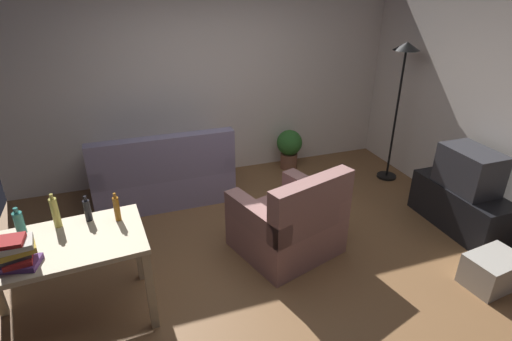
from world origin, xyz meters
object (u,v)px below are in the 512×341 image
Objects in this scene: couch at (164,176)px; bottle_tall at (21,226)px; bottle_dark at (88,210)px; bottle_amber at (117,208)px; armchair at (290,224)px; book_stack at (16,253)px; storage_box at (493,271)px; desk at (63,255)px; potted_plant at (289,147)px; tv_stand at (460,207)px; torchiere_lamp at (402,75)px; tv at (470,169)px; bottle_squat at (55,212)px.

couch is 2.13m from bottle_tall.
bottle_dark is 0.23m from bottle_amber.
armchair is 4.54× the size of bottle_amber.
book_stack is (-0.43, -0.45, 0.01)m from bottle_dark.
bottle_amber is at bearing 162.89° from storage_box.
bottle_tall is 1.15× the size of bottle_amber.
couch is at bearing 57.74° from desk.
armchair is 2.31× the size of storage_box.
bottle_amber reaches higher than desk.
storage_box is at bearing -75.44° from potted_plant.
bottle_dark is 0.62m from book_stack.
desk is 1.13× the size of armchair.
bottle_amber is at bearing 29.74° from book_stack.
potted_plant reaches higher than tv_stand.
bottle_amber is at bearing -161.21° from torchiere_lamp.
tv is 1.10m from storage_box.
torchiere_lamp is 2.52m from storage_box.
tv_stand is at bearing 90.00° from tv.
book_stack reaches higher than armchair.
bottle_squat reaches higher than couch.
tv_stand is at bearing -59.95° from potted_plant.
tv is (0.00, 0.00, 0.46)m from tv_stand.
bottle_dark reaches higher than couch.
bottle_dark is (-2.55, -1.84, 0.52)m from potted_plant.
bottle_squat reaches higher than armchair.
torchiere_lamp is at bearing 16.75° from bottle_tall.
armchair is 3.96× the size of bottle_tall.
armchair is (-0.78, -1.81, -0.01)m from potted_plant.
desk is 0.37m from book_stack.
armchair is at bearing 84.12° from tv_stand.
book_stack is (-3.73, 0.57, 0.72)m from storage_box.
couch is at bearing 60.28° from tv_stand.
book_stack is (-2.21, -0.48, 0.54)m from armchair.
potted_plant is 1.97m from armchair.
bottle_squat is (-0.02, 0.24, 0.24)m from desk.
couch is 2.86× the size of potted_plant.
bottle_squat is at bearing 87.79° from tv.
bottle_tall is at bearing -174.51° from bottle_amber.
torchiere_lamp is 7.41× the size of bottle_amber.
bottle_tall is (-4.16, -1.25, -0.53)m from torchiere_lamp.
potted_plant is 3.07m from bottle_amber.
tv_stand is at bearing 150.28° from couch.
torchiere_lamp is 4.13m from bottle_squat.
bottle_tall reaches higher than bottle_dark.
storage_box is 3.74m from bottle_squat.
couch is at bearing 172.05° from torchiere_lamp.
couch is 3.20m from torchiere_lamp.
potted_plant is 1.98× the size of bottle_squat.
bottle_tall is (-3.00, -1.98, 0.55)m from potted_plant.
couch is 3.40× the size of storage_box.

